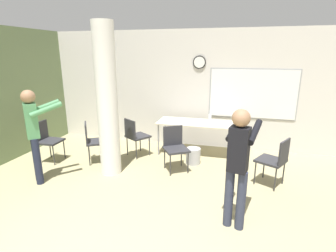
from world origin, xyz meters
The scene contains 12 objects.
wall_back centered at (0.03, 5.06, 1.40)m, with size 8.00×0.15×2.80m.
support_pillar centered at (-1.07, 3.00, 1.40)m, with size 0.39×0.39×2.80m.
folding_table centered at (0.41, 4.42, 0.70)m, with size 1.81×0.72×0.75m.
bottle_on_table centered at (0.66, 4.48, 0.85)m, with size 0.08×0.08×0.26m.
waste_bin centered at (0.41, 3.83, 0.17)m, with size 0.30×0.30×0.34m.
chair_mid_room centered at (1.93, 3.24, 0.51)m, with size 0.60×0.60×0.87m.
chair_table_left centered at (-0.91, 3.92, 0.51)m, with size 0.61×0.61×0.87m.
chair_by_left_wall centered at (-2.62, 3.18, 0.51)m, with size 0.45×0.45×0.87m.
chair_table_front centered at (0.11, 3.45, 0.51)m, with size 0.61×0.61×0.87m.
chair_near_pillar centered at (-1.65, 3.38, 0.51)m, with size 0.61×0.61×0.87m.
person_playing_side centered at (1.29, 1.92, 0.95)m, with size 0.47×0.67×1.62m.
person_watching_back centered at (-2.13, 2.33, 0.98)m, with size 0.64×0.64×1.67m.
Camera 1 is at (1.21, -1.28, 2.26)m, focal length 28.00 mm.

